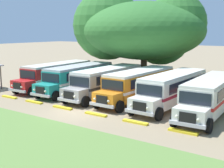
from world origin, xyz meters
The scene contains 14 objects.
ground_plane centered at (0.00, 0.00, 0.00)m, with size 220.00×220.00×0.00m, color #937F60.
parked_bus_slot_0 centered at (-8.99, 6.95, 1.58)m, with size 3.00×10.88×2.82m.
parked_bus_slot_1 centered at (-5.56, 6.80, 1.58)m, with size 3.12×10.90×2.82m.
parked_bus_slot_2 centered at (-1.70, 6.73, 1.58)m, with size 2.81×10.86×2.82m.
parked_bus_slot_3 centered at (1.84, 7.04, 1.58)m, with size 2.88×10.86×2.82m.
parked_bus_slot_4 centered at (5.38, 6.87, 1.58)m, with size 2.82×10.86×2.82m.
parked_bus_slot_5 centered at (8.98, 6.13, 1.58)m, with size 3.12×10.90×2.82m.
curb_wheelstop_0 centered at (-9.00, 0.41, 0.07)m, with size 2.00×0.36×0.15m, color yellow.
curb_wheelstop_1 centered at (-5.40, 0.41, 0.07)m, with size 2.00×0.36×0.15m, color yellow.
curb_wheelstop_2 centered at (-1.80, 0.41, 0.07)m, with size 2.00×0.36×0.15m, color yellow.
curb_wheelstop_3 centered at (1.80, 0.41, 0.07)m, with size 2.00×0.36×0.15m, color yellow.
curb_wheelstop_4 centered at (5.40, 0.41, 0.07)m, with size 2.00×0.36×0.15m, color yellow.
curb_wheelstop_5 centered at (9.00, 0.41, 0.07)m, with size 2.00×0.36×0.15m, color yellow.
broad_shade_tree centered at (-2.99, 16.41, 6.66)m, with size 16.40×16.47×11.61m.
Camera 1 is at (16.01, -17.71, 6.63)m, focal length 48.59 mm.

